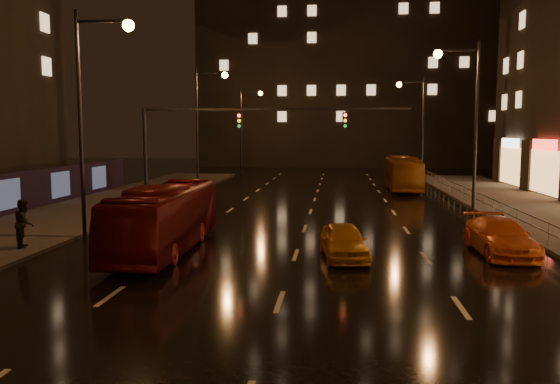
% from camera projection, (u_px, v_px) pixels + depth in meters
% --- Properties ---
extents(ground, '(140.00, 140.00, 0.00)m').
position_uv_depth(ground, '(309.00, 216.00, 31.27)').
color(ground, black).
rests_on(ground, ground).
extents(sidewalk_left, '(7.00, 70.00, 0.15)m').
position_uv_depth(sidewalk_left, '(39.00, 226.00, 27.72)').
color(sidewalk_left, '#38332D').
rests_on(sidewalk_left, ground).
extents(building_distant, '(44.00, 16.00, 36.00)m').
position_uv_depth(building_distant, '(355.00, 43.00, 80.33)').
color(building_distant, black).
rests_on(building_distant, ground).
extents(traffic_signal, '(15.31, 0.32, 6.20)m').
position_uv_depth(traffic_signal, '(221.00, 133.00, 31.28)').
color(traffic_signal, black).
rests_on(traffic_signal, ground).
extents(railing_right, '(0.05, 56.00, 1.00)m').
position_uv_depth(railing_right, '(504.00, 208.00, 28.14)').
color(railing_right, '#99999E').
rests_on(railing_right, sidewalk_right).
extents(bus_red, '(2.45, 9.63, 2.67)m').
position_uv_depth(bus_red, '(165.00, 218.00, 22.12)').
color(bus_red, '#5E0D0D').
rests_on(bus_red, ground).
extents(bus_curb, '(2.61, 10.15, 2.81)m').
position_uv_depth(bus_curb, '(403.00, 173.00, 45.71)').
color(bus_curb, '#89470D').
rests_on(bus_curb, ground).
extents(taxi_near, '(2.08, 4.09, 1.33)m').
position_uv_depth(taxi_near, '(344.00, 241.00, 20.73)').
color(taxi_near, orange).
rests_on(taxi_near, ground).
extents(taxi_far, '(2.15, 4.89, 1.40)m').
position_uv_depth(taxi_far, '(500.00, 237.00, 21.43)').
color(taxi_far, orange).
rests_on(taxi_far, ground).
extents(pedestrian_b, '(1.04, 1.16, 1.96)m').
position_uv_depth(pedestrian_b, '(24.00, 223.00, 22.06)').
color(pedestrian_b, black).
rests_on(pedestrian_b, sidewalk_left).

